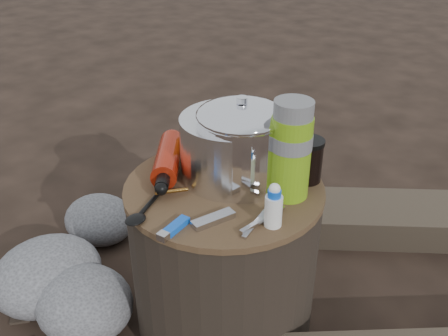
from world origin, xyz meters
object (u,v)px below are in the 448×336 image
Objects in this scene: stump at (224,257)px; thermos at (291,150)px; camping_pot at (241,143)px; travel_mug at (308,160)px; fuel_bottle at (168,159)px.

thermos is at bearing 20.95° from stump.
camping_pot is (0.02, 0.04, 0.32)m from stump.
stump is at bearing -115.13° from camping_pot.
travel_mug is (0.01, 0.08, -0.06)m from thermos.
camping_pot is 0.16m from travel_mug.
thermos is 0.10m from travel_mug.
thermos is (0.14, 0.05, 0.33)m from stump.
stump is at bearing -28.69° from fuel_bottle.
thermos reaches higher than stump.
thermos reaches higher than camping_pot.
fuel_bottle is at bearing -162.31° from camping_pot.
travel_mug is at bearing 37.02° from camping_pot.
camping_pot is 1.94× the size of travel_mug.
thermos is at bearing 5.80° from camping_pot.
fuel_bottle is (-0.18, -0.06, -0.07)m from camping_pot.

